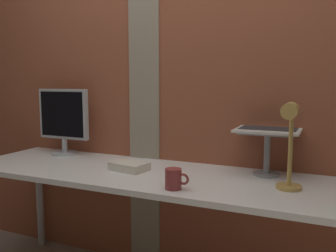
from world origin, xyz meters
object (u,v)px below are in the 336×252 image
at_px(laptop, 270,121).
at_px(monitor, 64,117).
at_px(coffee_mug, 174,179).
at_px(desk_lamp, 290,137).

bearing_deg(laptop, monitor, -177.23).
distance_m(monitor, coffee_mug, 1.11).
relative_size(monitor, coffee_mug, 3.81).
bearing_deg(monitor, coffee_mug, -23.41).
xyz_separation_m(laptop, desk_lamp, (0.14, -0.32, -0.03)).
bearing_deg(desk_lamp, monitor, 170.16).
xyz_separation_m(desk_lamp, coffee_mug, (-0.49, -0.17, -0.21)).
distance_m(laptop, desk_lamp, 0.35).
bearing_deg(monitor, desk_lamp, -9.84).
xyz_separation_m(monitor, laptop, (1.35, 0.07, 0.03)).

